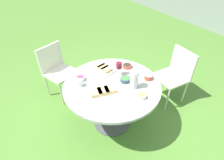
# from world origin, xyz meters

# --- Properties ---
(ground_plane) EXTENTS (40.00, 40.00, 0.00)m
(ground_plane) POSITION_xyz_m (0.00, 0.00, 0.00)
(ground_plane) COLOR #4C7A2D
(dining_table) EXTENTS (1.23, 1.23, 0.73)m
(dining_table) POSITION_xyz_m (0.00, 0.00, 0.61)
(dining_table) COLOR #4C4C51
(dining_table) RESTS_ON ground_plane
(chair_near_right) EXTENTS (0.46, 0.44, 0.89)m
(chair_near_right) POSITION_xyz_m (0.05, 1.14, 0.52)
(chair_near_right) COLOR beige
(chair_near_right) RESTS_ON ground_plane
(chair_far_back) EXTENTS (0.56, 0.57, 0.89)m
(chair_far_back) POSITION_xyz_m (-1.04, -0.44, 0.52)
(chair_far_back) COLOR beige
(chair_far_back) RESTS_ON ground_plane
(water_pitcher) EXTENTS (0.11, 0.10, 0.23)m
(water_pitcher) POSITION_xyz_m (0.19, 0.19, 0.85)
(water_pitcher) COLOR silver
(water_pitcher) RESTS_ON dining_table
(wine_glass) EXTENTS (0.08, 0.08, 0.18)m
(wine_glass) POSITION_xyz_m (-0.13, 0.18, 0.87)
(wine_glass) COLOR silver
(wine_glass) RESTS_ON dining_table
(platter_bread_main) EXTENTS (0.27, 0.41, 0.07)m
(platter_bread_main) POSITION_xyz_m (0.11, -0.18, 0.76)
(platter_bread_main) COLOR white
(platter_bread_main) RESTS_ON dining_table
(platter_charcuterie) EXTENTS (0.36, 0.27, 0.06)m
(platter_charcuterie) POSITION_xyz_m (-0.33, 0.05, 0.76)
(platter_charcuterie) COLOR white
(platter_charcuterie) RESTS_ON dining_table
(bowl_fries) EXTENTS (0.11, 0.11, 0.05)m
(bowl_fries) POSITION_xyz_m (0.38, 0.16, 0.76)
(bowl_fries) COLOR beige
(bowl_fries) RESTS_ON dining_table
(bowl_salad) EXTENTS (0.13, 0.13, 0.05)m
(bowl_salad) POSITION_xyz_m (0.04, 0.17, 0.76)
(bowl_salad) COLOR #334256
(bowl_salad) RESTS_ON dining_table
(bowl_olives) EXTENTS (0.13, 0.13, 0.04)m
(bowl_olives) POSITION_xyz_m (-0.21, 0.38, 0.75)
(bowl_olives) COLOR #B74733
(bowl_olives) RESTS_ON dining_table
(bowl_dip_red) EXTENTS (0.12, 0.12, 0.05)m
(bowl_dip_red) POSITION_xyz_m (-0.28, -0.31, 0.76)
(bowl_dip_red) COLOR silver
(bowl_dip_red) RESTS_ON dining_table
(bowl_dip_cream) EXTENTS (0.10, 0.10, 0.06)m
(bowl_dip_cream) POSITION_xyz_m (0.15, 0.46, 0.76)
(bowl_dip_cream) COLOR #B74733
(bowl_dip_cream) RESTS_ON dining_table
(cup_water_near) EXTENTS (0.08, 0.08, 0.09)m
(cup_water_near) POSITION_xyz_m (-0.17, -0.37, 0.78)
(cup_water_near) COLOR silver
(cup_water_near) RESTS_ON dining_table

